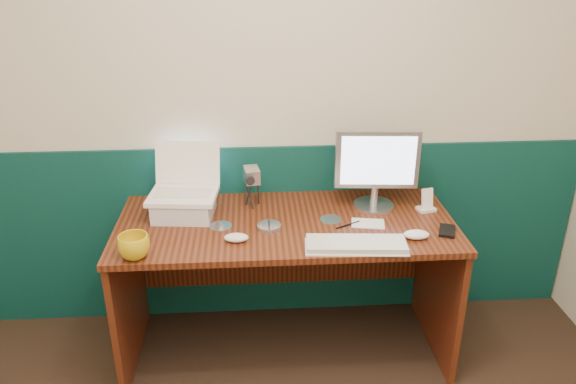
{
  "coord_description": "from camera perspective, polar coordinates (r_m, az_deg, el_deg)",
  "views": [
    {
      "loc": [
        -0.04,
        -0.99,
        1.96
      ],
      "look_at": [
        0.12,
        1.23,
        0.97
      ],
      "focal_mm": 35.0,
      "sensor_mm": 36.0,
      "label": 1
    }
  ],
  "objects": [
    {
      "name": "mug",
      "position": [
        2.43,
        -15.38,
        -5.37
      ],
      "size": [
        0.15,
        0.15,
        0.11
      ],
      "primitive_type": "imported",
      "rotation": [
        0.0,
        0.0,
        -0.14
      ],
      "color": "gold",
      "rests_on": "desk"
    },
    {
      "name": "cd_loose_a",
      "position": [
        2.65,
        -6.85,
        -3.42
      ],
      "size": [
        0.11,
        0.11,
        0.0
      ],
      "primitive_type": "cylinder",
      "color": "silver",
      "rests_on": "desk"
    },
    {
      "name": "pda",
      "position": [
        2.67,
        15.86,
        -3.82
      ],
      "size": [
        0.11,
        0.14,
        0.01
      ],
      "primitive_type": "cube",
      "rotation": [
        0.0,
        0.0,
        -0.37
      ],
      "color": "black",
      "rests_on": "desk"
    },
    {
      "name": "pen",
      "position": [
        2.64,
        6.11,
        -3.33
      ],
      "size": [
        0.12,
        0.07,
        0.01
      ],
      "primitive_type": "cylinder",
      "rotation": [
        0.0,
        1.57,
        0.49
      ],
      "color": "black",
      "rests_on": "desk"
    },
    {
      "name": "laptop",
      "position": [
        2.68,
        -10.8,
        2.01
      ],
      "size": [
        0.34,
        0.28,
        0.27
      ],
      "primitive_type": null,
      "rotation": [
        0.0,
        0.0,
        -0.1
      ],
      "color": "white",
      "rests_on": "laptop_riser"
    },
    {
      "name": "cd_spindle",
      "position": [
        2.59,
        -1.93,
        -3.56
      ],
      "size": [
        0.11,
        0.11,
        0.02
      ],
      "primitive_type": "cylinder",
      "color": "#B4B9C5",
      "rests_on": "desk"
    },
    {
      "name": "laptop_riser",
      "position": [
        2.75,
        -10.51,
        -1.48
      ],
      "size": [
        0.3,
        0.26,
        0.1
      ],
      "primitive_type": "cube",
      "rotation": [
        0.0,
        0.0,
        -0.1
      ],
      "color": "silver",
      "rests_on": "desk"
    },
    {
      "name": "mouse_left",
      "position": [
        2.5,
        -5.28,
        -4.64
      ],
      "size": [
        0.11,
        0.07,
        0.04
      ],
      "primitive_type": "ellipsoid",
      "rotation": [
        0.0,
        0.0,
        -0.07
      ],
      "color": "white",
      "rests_on": "desk"
    },
    {
      "name": "papers",
      "position": [
        2.67,
        8.12,
        -3.19
      ],
      "size": [
        0.17,
        0.13,
        0.0
      ],
      "primitive_type": "cube",
      "rotation": [
        0.0,
        0.0,
        -0.18
      ],
      "color": "silver",
      "rests_on": "desk"
    },
    {
      "name": "wainscot",
      "position": [
        3.1,
        -2.78,
        -4.2
      ],
      "size": [
        3.48,
        0.02,
        1.0
      ],
      "primitive_type": "cube",
      "color": "#073428",
      "rests_on": "ground"
    },
    {
      "name": "keyboard",
      "position": [
        2.46,
        6.93,
        -5.38
      ],
      "size": [
        0.44,
        0.18,
        0.02
      ],
      "primitive_type": "cube",
      "rotation": [
        0.0,
        0.0,
        -0.08
      ],
      "color": "white",
      "rests_on": "desk"
    },
    {
      "name": "back_wall",
      "position": [
        2.83,
        -3.09,
        9.42
      ],
      "size": [
        3.5,
        0.04,
        2.5
      ],
      "primitive_type": "cube",
      "color": "beige",
      "rests_on": "ground"
    },
    {
      "name": "mouse_right",
      "position": [
        2.57,
        12.92,
        -4.23
      ],
      "size": [
        0.12,
        0.07,
        0.04
      ],
      "primitive_type": "ellipsoid",
      "rotation": [
        0.0,
        0.0,
        -0.04
      ],
      "color": "white",
      "rests_on": "desk"
    },
    {
      "name": "music_player",
      "position": [
        2.83,
        13.96,
        -0.63
      ],
      "size": [
        0.06,
        0.04,
        0.1
      ],
      "primitive_type": "cube",
      "rotation": [
        -0.17,
        0.0,
        0.25
      ],
      "color": "white",
      "rests_on": "dock"
    },
    {
      "name": "desk",
      "position": [
        2.86,
        -0.21,
        -9.73
      ],
      "size": [
        1.6,
        0.7,
        0.75
      ],
      "primitive_type": "cube",
      "color": "#351909",
      "rests_on": "ground"
    },
    {
      "name": "camcorder",
      "position": [
        2.79,
        -3.67,
        0.28
      ],
      "size": [
        0.1,
        0.13,
        0.18
      ],
      "primitive_type": null,
      "rotation": [
        0.0,
        0.0,
        0.14
      ],
      "color": "silver",
      "rests_on": "desk"
    },
    {
      "name": "cd_loose_b",
      "position": [
        2.69,
        4.37,
        -2.79
      ],
      "size": [
        0.11,
        0.11,
        0.0
      ],
      "primitive_type": "cylinder",
      "color": "silver",
      "rests_on": "desk"
    },
    {
      "name": "dock",
      "position": [
        2.85,
        13.85,
        -1.68
      ],
      "size": [
        0.1,
        0.08,
        0.02
      ],
      "primitive_type": "cube",
      "rotation": [
        0.0,
        0.0,
        0.25
      ],
      "color": "white",
      "rests_on": "desk"
    },
    {
      "name": "monitor",
      "position": [
        2.76,
        8.92,
        2.25
      ],
      "size": [
        0.41,
        0.15,
        0.4
      ],
      "primitive_type": null,
      "rotation": [
        0.0,
        0.0,
        -0.08
      ],
      "color": "#B5B6BA",
      "rests_on": "desk"
    }
  ]
}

